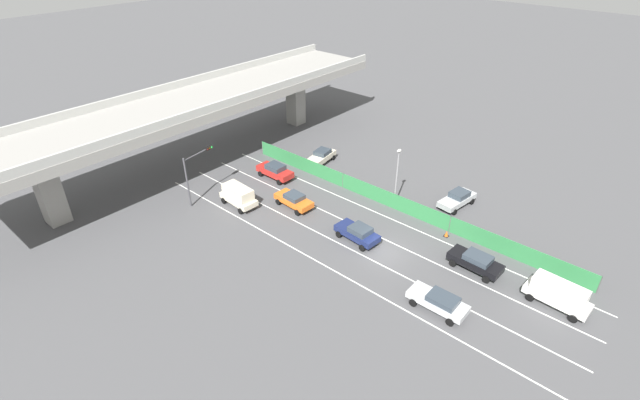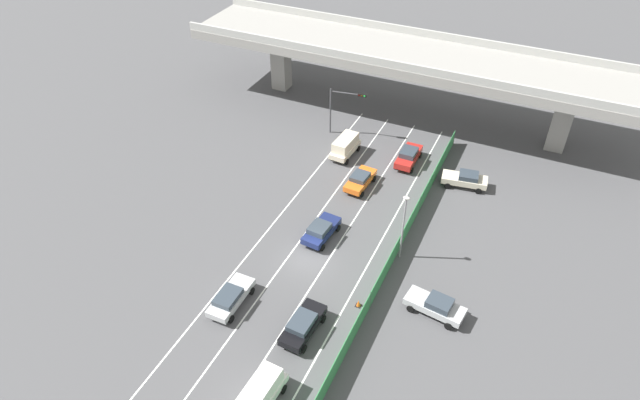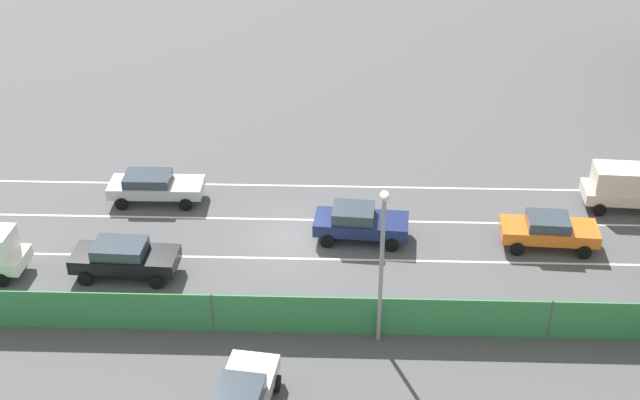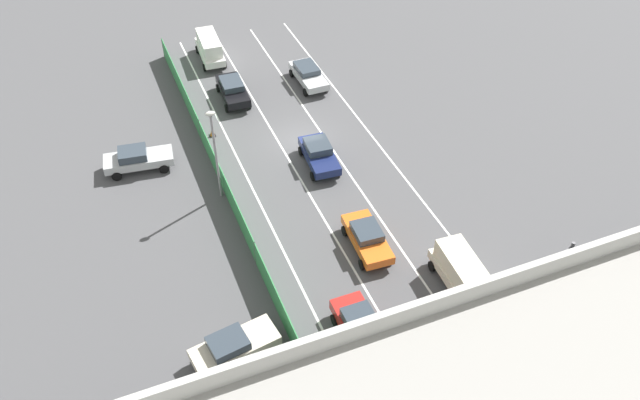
{
  "view_description": "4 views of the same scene",
  "coord_description": "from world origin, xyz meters",
  "px_view_note": "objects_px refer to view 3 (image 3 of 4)",
  "views": [
    {
      "loc": [
        -29.21,
        -17.71,
        26.12
      ],
      "look_at": [
        0.72,
        8.42,
        1.87
      ],
      "focal_mm": 26.13,
      "sensor_mm": 36.0,
      "label": 1
    },
    {
      "loc": [
        15.42,
        -30.52,
        33.93
      ],
      "look_at": [
        -1.83,
        6.43,
        1.3
      ],
      "focal_mm": 30.9,
      "sensor_mm": 36.0,
      "label": 2
    },
    {
      "loc": [
        32.84,
        2.24,
        21.41
      ],
      "look_at": [
        -2.0,
        1.1,
        0.93
      ],
      "focal_mm": 47.16,
      "sensor_mm": 36.0,
      "label": 3
    },
    {
      "loc": [
        12.92,
        35.58,
        28.13
      ],
      "look_at": [
        1.9,
        8.24,
        1.62
      ],
      "focal_mm": 35.95,
      "sensor_mm": 36.0,
      "label": 4
    }
  ],
  "objects_px": {
    "car_sedan_silver": "(154,186)",
    "car_sedan_navy": "(359,222)",
    "car_sedan_black": "(124,257)",
    "street_lamp": "(382,253)",
    "car_taxi_orange": "(549,230)",
    "traffic_cone": "(212,311)",
    "car_van_cream": "(629,185)"
  },
  "relations": [
    {
      "from": "car_sedan_silver",
      "to": "car_sedan_navy",
      "type": "height_order",
      "value": "car_sedan_navy"
    },
    {
      "from": "car_sedan_black",
      "to": "street_lamp",
      "type": "distance_m",
      "value": 12.04
    },
    {
      "from": "car_taxi_orange",
      "to": "car_sedan_black",
      "type": "xyz_separation_m",
      "value": [
        2.89,
        -18.83,
        0.04
      ]
    },
    {
      "from": "traffic_cone",
      "to": "car_taxi_orange",
      "type": "bearing_deg",
      "value": 111.38
    },
    {
      "from": "car_sedan_silver",
      "to": "car_van_cream",
      "type": "distance_m",
      "value": 23.41
    },
    {
      "from": "street_lamp",
      "to": "car_sedan_navy",
      "type": "bearing_deg",
      "value": -174.44
    },
    {
      "from": "car_taxi_orange",
      "to": "car_sedan_black",
      "type": "height_order",
      "value": "car_sedan_black"
    },
    {
      "from": "car_sedan_navy",
      "to": "car_sedan_silver",
      "type": "bearing_deg",
      "value": -107.11
    },
    {
      "from": "car_sedan_navy",
      "to": "car_sedan_black",
      "type": "relative_size",
      "value": 0.96
    },
    {
      "from": "car_taxi_orange",
      "to": "car_sedan_black",
      "type": "relative_size",
      "value": 0.96
    },
    {
      "from": "car_sedan_silver",
      "to": "car_sedan_black",
      "type": "xyz_separation_m",
      "value": [
        6.38,
        -0.01,
        0.05
      ]
    },
    {
      "from": "car_taxi_orange",
      "to": "traffic_cone",
      "type": "xyz_separation_m",
      "value": [
        5.73,
        -14.65,
        -0.57
      ]
    },
    {
      "from": "car_sedan_navy",
      "to": "car_sedan_black",
      "type": "bearing_deg",
      "value": -72.34
    },
    {
      "from": "car_sedan_navy",
      "to": "traffic_cone",
      "type": "xyz_separation_m",
      "value": [
        6.09,
        -6.01,
        -0.6
      ]
    },
    {
      "from": "car_sedan_navy",
      "to": "traffic_cone",
      "type": "distance_m",
      "value": 8.58
    },
    {
      "from": "traffic_cone",
      "to": "car_sedan_black",
      "type": "bearing_deg",
      "value": -124.21
    },
    {
      "from": "car_sedan_navy",
      "to": "car_van_cream",
      "type": "height_order",
      "value": "car_van_cream"
    },
    {
      "from": "street_lamp",
      "to": "car_sedan_black",
      "type": "bearing_deg",
      "value": -110.19
    },
    {
      "from": "car_sedan_silver",
      "to": "street_lamp",
      "type": "distance_m",
      "value": 15.39
    },
    {
      "from": "car_sedan_navy",
      "to": "street_lamp",
      "type": "distance_m",
      "value": 7.95
    },
    {
      "from": "car_taxi_orange",
      "to": "car_sedan_black",
      "type": "bearing_deg",
      "value": -81.28
    },
    {
      "from": "car_sedan_navy",
      "to": "car_sedan_black",
      "type": "height_order",
      "value": "car_sedan_navy"
    },
    {
      "from": "car_van_cream",
      "to": "traffic_cone",
      "type": "relative_size",
      "value": 7.09
    },
    {
      "from": "car_taxi_orange",
      "to": "traffic_cone",
      "type": "height_order",
      "value": "car_taxi_orange"
    },
    {
      "from": "car_sedan_silver",
      "to": "traffic_cone",
      "type": "xyz_separation_m",
      "value": [
        9.22,
        4.17,
        -0.57
      ]
    },
    {
      "from": "car_van_cream",
      "to": "street_lamp",
      "type": "bearing_deg",
      "value": -50.04
    },
    {
      "from": "car_sedan_silver",
      "to": "car_van_cream",
      "type": "xyz_separation_m",
      "value": [
        -0.1,
        23.41,
        0.39
      ]
    },
    {
      "from": "street_lamp",
      "to": "car_taxi_orange",
      "type": "bearing_deg",
      "value": 131.01
    },
    {
      "from": "car_sedan_navy",
      "to": "car_van_cream",
      "type": "bearing_deg",
      "value": 103.75
    },
    {
      "from": "car_sedan_black",
      "to": "traffic_cone",
      "type": "height_order",
      "value": "car_sedan_black"
    },
    {
      "from": "car_sedan_black",
      "to": "car_sedan_silver",
      "type": "bearing_deg",
      "value": 179.89
    },
    {
      "from": "car_sedan_black",
      "to": "traffic_cone",
      "type": "relative_size",
      "value": 7.44
    }
  ]
}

